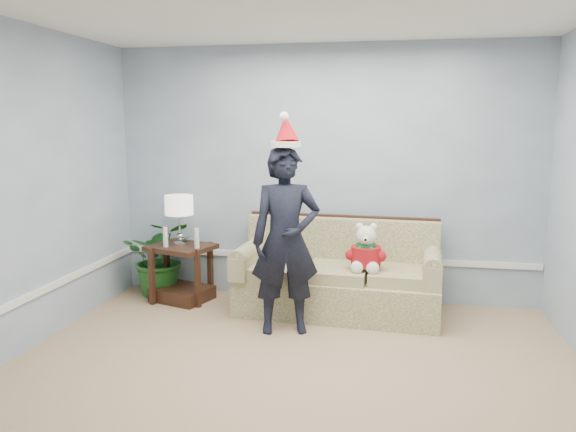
# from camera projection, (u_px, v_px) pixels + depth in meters

# --- Properties ---
(room_shell) EXTENTS (4.54, 5.04, 2.74)m
(room_shell) POSITION_uv_depth(u_px,v_px,m) (273.00, 209.00, 3.52)
(room_shell) COLOR tan
(room_shell) RESTS_ON ground
(wainscot_trim) EXTENTS (4.49, 4.99, 0.06)m
(wainscot_trim) POSITION_uv_depth(u_px,v_px,m) (174.00, 285.00, 5.03)
(wainscot_trim) COLOR white
(wainscot_trim) RESTS_ON room_shell
(sofa) EXTENTS (2.04, 0.97, 0.93)m
(sofa) POSITION_uv_depth(u_px,v_px,m) (339.00, 279.00, 5.66)
(sofa) COLOR #4C5829
(sofa) RESTS_ON room_shell
(side_table) EXTENTS (0.76, 0.69, 0.60)m
(side_table) POSITION_uv_depth(u_px,v_px,m) (182.00, 279.00, 6.02)
(side_table) COLOR #3C2115
(side_table) RESTS_ON room_shell
(table_lamp) EXTENTS (0.30, 0.30, 0.53)m
(table_lamp) POSITION_uv_depth(u_px,v_px,m) (179.00, 207.00, 5.91)
(table_lamp) COLOR silver
(table_lamp) RESTS_ON side_table
(candle_pair) EXTENTS (0.40, 0.05, 0.21)m
(candle_pair) POSITION_uv_depth(u_px,v_px,m) (181.00, 238.00, 5.83)
(candle_pair) COLOR silver
(candle_pair) RESTS_ON side_table
(houseplant) EXTENTS (0.92, 0.86, 0.85)m
(houseplant) POSITION_uv_depth(u_px,v_px,m) (161.00, 257.00, 6.20)
(houseplant) COLOR #1E5A1F
(houseplant) RESTS_ON room_shell
(man) EXTENTS (0.70, 0.56, 1.69)m
(man) POSITION_uv_depth(u_px,v_px,m) (286.00, 241.00, 5.03)
(man) COLOR black
(man) RESTS_ON room_shell
(santa_hat) EXTENTS (0.35, 0.37, 0.31)m
(santa_hat) POSITION_uv_depth(u_px,v_px,m) (286.00, 132.00, 4.88)
(santa_hat) COLOR white
(santa_hat) RESTS_ON man
(teddy_bear) EXTENTS (0.29, 0.33, 0.47)m
(teddy_bear) POSITION_uv_depth(u_px,v_px,m) (366.00, 253.00, 5.36)
(teddy_bear) COLOR white
(teddy_bear) RESTS_ON sofa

